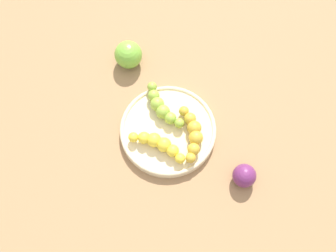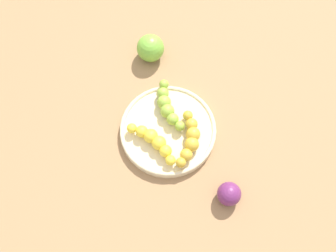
{
  "view_description": "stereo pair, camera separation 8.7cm",
  "coord_description": "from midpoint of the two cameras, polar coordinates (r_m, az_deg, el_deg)",
  "views": [
    {
      "loc": [
        0.23,
        -0.23,
        0.85
      ],
      "look_at": [
        0.0,
        0.0,
        0.04
      ],
      "focal_mm": 41.5,
      "sensor_mm": 36.0,
      "label": 1
    },
    {
      "loc": [
        0.28,
        -0.17,
        0.85
      ],
      "look_at": [
        0.0,
        0.0,
        0.04
      ],
      "focal_mm": 41.5,
      "sensor_mm": 36.0,
      "label": 2
    }
  ],
  "objects": [
    {
      "name": "ground_plane",
      "position": [
        0.91,
        2.73,
        -1.24
      ],
      "size": [
        2.4,
        2.4,
        0.0
      ],
      "primitive_type": "plane",
      "color": "#936D47"
    },
    {
      "name": "fruit_bowl",
      "position": [
        0.89,
        2.76,
        -0.96
      ],
      "size": [
        0.22,
        0.22,
        0.02
      ],
      "color": "beige",
      "rests_on": "ground_plane"
    },
    {
      "name": "banana_yellow",
      "position": [
        0.86,
        0.77,
        -2.56
      ],
      "size": [
        0.13,
        0.06,
        0.03
      ],
      "rotation": [
        0.0,
        0.0,
        1.89
      ],
      "color": "yellow",
      "rests_on": "fruit_bowl"
    },
    {
      "name": "banana_spotted",
      "position": [
        0.87,
        6.13,
        -2.27
      ],
      "size": [
        0.11,
        0.09,
        0.03
      ],
      "rotation": [
        0.0,
        0.0,
        0.89
      ],
      "color": "gold",
      "rests_on": "fruit_bowl"
    },
    {
      "name": "banana_green",
      "position": [
        0.89,
        2.68,
        2.6
      ],
      "size": [
        0.13,
        0.06,
        0.03
      ],
      "rotation": [
        0.0,
        0.0,
        4.5
      ],
      "color": "#8CAD38",
      "rests_on": "fruit_bowl"
    },
    {
      "name": "apple_green",
      "position": [
        0.97,
        -0.0,
        11.09
      ],
      "size": [
        0.07,
        0.07,
        0.07
      ],
      "primitive_type": "sphere",
      "color": "#72B238",
      "rests_on": "ground_plane"
    },
    {
      "name": "plum_purple",
      "position": [
        0.86,
        11.88,
        -10.12
      ],
      "size": [
        0.05,
        0.05,
        0.05
      ],
      "primitive_type": "sphere",
      "color": "#662659",
      "rests_on": "ground_plane"
    }
  ]
}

